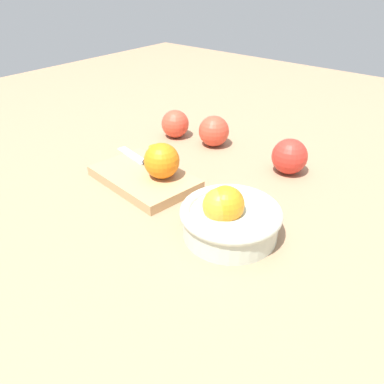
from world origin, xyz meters
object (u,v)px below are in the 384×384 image
Objects in this scene: cutting_board at (144,178)px; orange_on_board at (162,161)px; bowl at (229,217)px; apple_front_right_2 at (214,131)px; apple_front_left at (290,156)px; apple_front_right at (175,124)px; knife at (142,161)px.

cutting_board is 0.07m from orange_on_board.
bowl reaches higher than cutting_board.
apple_front_right_2 is (0.04, -0.24, -0.02)m from orange_on_board.
apple_front_left is at bearing 176.63° from apple_front_right_2.
apple_front_right is at bearing -54.37° from orange_on_board.
apple_front_right is at bearing 1.31° from apple_front_left.
apple_front_left is (-0.23, 0.01, 0.00)m from apple_front_right_2.
knife is 0.23m from apple_front_right_2.
cutting_board is 0.06m from knife.
bowl is 0.22m from orange_on_board.
cutting_board is (0.26, -0.04, -0.03)m from bowl.
apple_front_right is (0.08, -0.20, 0.01)m from knife.
apple_front_left is at bearing -128.39° from orange_on_board.
cutting_board is at bearing -8.87° from bowl.
bowl is 0.78× the size of cutting_board.
cutting_board is at bearing 90.30° from apple_front_right_2.
apple_front_right is at bearing -69.15° from knife.
knife is at bearing 110.85° from apple_front_right.
bowl is at bearing 96.10° from apple_front_left.
apple_front_right_2 is 0.98× the size of apple_front_left.
apple_front_left is at bearing -83.90° from bowl.
orange_on_board is 0.09m from knife.
orange_on_board is at bearing -159.49° from cutting_board.
apple_front_right_2 is 0.23m from apple_front_left.
cutting_board is 1.51× the size of knife.
apple_front_right_2 is at bearing -49.44° from bowl.
orange_on_board is 0.30m from apple_front_left.
apple_front_left is at bearing -141.67° from knife.
bowl is 1.17× the size of knife.
orange_on_board is at bearing 125.63° from apple_front_right.
apple_front_left is at bearing -132.32° from cutting_board.
apple_front_right is 0.94× the size of apple_front_right_2.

